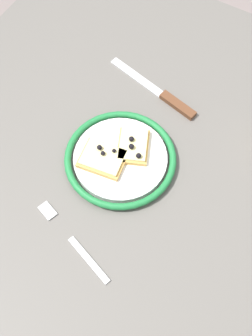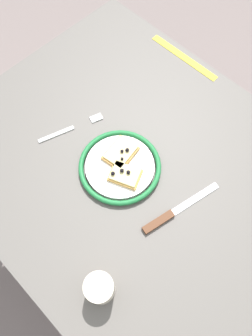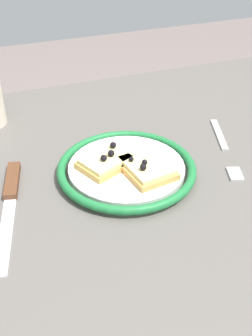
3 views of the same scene
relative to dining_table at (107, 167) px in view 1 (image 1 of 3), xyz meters
name	(u,v)px [view 1 (image 1 of 3)]	position (x,y,z in m)	size (l,w,h in m)	color
ground_plane	(114,255)	(0.00, 0.00, -0.67)	(6.00, 6.00, 0.00)	slate
dining_table	(107,167)	(0.00, 0.00, 0.00)	(1.03, 0.85, 0.75)	#5B5651
plate	(120,158)	(-0.01, -0.04, 0.09)	(0.23, 0.23, 0.02)	white
pizza_slice_near	(103,158)	(-0.03, -0.01, 0.11)	(0.08, 0.10, 0.03)	tan
pizza_slice_far	(133,146)	(0.02, -0.05, 0.11)	(0.10, 0.09, 0.03)	tan
knife	(166,97)	(0.18, -0.05, 0.09)	(0.07, 0.24, 0.01)	silver
fork	(73,241)	(-0.20, -0.05, 0.09)	(0.08, 0.20, 0.00)	#BCBCBC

